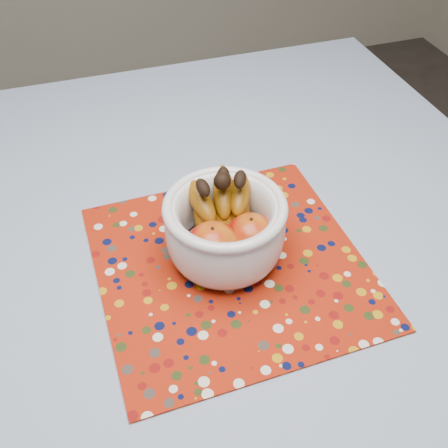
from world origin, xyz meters
name	(u,v)px	position (x,y,z in m)	size (l,w,h in m)	color
table	(194,283)	(0.00, 0.00, 0.67)	(1.20, 1.20, 0.75)	brown
tablecloth	(192,253)	(0.00, 0.00, 0.76)	(1.32, 1.32, 0.01)	slate
placemat	(230,265)	(0.05, -0.05, 0.76)	(0.43, 0.43, 0.00)	maroon
fruit_bowl	(226,222)	(0.05, -0.02, 0.83)	(0.20, 0.21, 0.15)	silver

